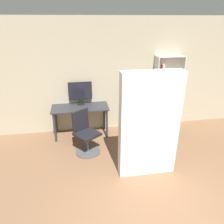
# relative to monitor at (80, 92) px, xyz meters

# --- Properties ---
(wall_back) EXTENTS (8.00, 0.06, 2.70)m
(wall_back) POSITION_rel_monitor_xyz_m (1.05, 0.14, 0.31)
(wall_back) COLOR tan
(wall_back) RESTS_ON ground
(desk) EXTENTS (1.31, 0.57, 0.73)m
(desk) POSITION_rel_monitor_xyz_m (-0.03, -0.18, -0.41)
(desk) COLOR #2D2D33
(desk) RESTS_ON ground
(monitor) EXTENTS (0.55, 0.18, 0.55)m
(monitor) POSITION_rel_monitor_xyz_m (0.00, 0.00, 0.00)
(monitor) COLOR black
(monitor) RESTS_ON desk
(office_chair) EXTENTS (0.61, 0.61, 0.91)m
(office_chair) POSITION_rel_monitor_xyz_m (0.04, -0.93, -0.68)
(office_chair) COLOR #4C4C51
(office_chair) RESTS_ON ground
(bookshelf) EXTENTS (0.67, 0.31, 1.83)m
(bookshelf) POSITION_rel_monitor_xyz_m (2.06, -0.01, -0.16)
(bookshelf) COLOR beige
(bookshelf) RESTS_ON ground
(mattress_near) EXTENTS (1.02, 0.26, 1.89)m
(mattress_near) POSITION_rel_monitor_xyz_m (1.10, -1.79, -0.10)
(mattress_near) COLOR silver
(mattress_near) RESTS_ON ground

